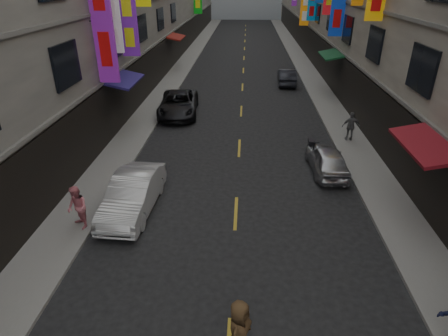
# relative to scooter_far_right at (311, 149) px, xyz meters

# --- Properties ---
(sidewalk_left) EXTENTS (2.00, 90.00, 0.12)m
(sidewalk_left) POSITION_rel_scooter_far_right_xyz_m (-9.54, 18.92, -0.38)
(sidewalk_left) COLOR slate
(sidewalk_left) RESTS_ON ground
(sidewalk_right) EXTENTS (2.00, 90.00, 0.12)m
(sidewalk_right) POSITION_rel_scooter_far_right_xyz_m (2.46, 18.92, -0.38)
(sidewalk_right) COLOR slate
(sidewalk_right) RESTS_ON ground
(street_awnings) EXTENTS (13.99, 35.20, 0.41)m
(street_awnings) POSITION_rel_scooter_far_right_xyz_m (-4.80, 2.92, 2.56)
(street_awnings) COLOR #16551D
(street_awnings) RESTS_ON ground
(lane_markings) EXTENTS (0.12, 80.20, 0.01)m
(lane_markings) POSITION_rel_scooter_far_right_xyz_m (-3.54, 15.92, -0.44)
(lane_markings) COLOR gold
(lane_markings) RESTS_ON ground
(scooter_far_right) EXTENTS (0.50, 1.80, 1.14)m
(scooter_far_right) POSITION_rel_scooter_far_right_xyz_m (0.00, 0.00, 0.00)
(scooter_far_right) COLOR black
(scooter_far_right) RESTS_ON ground
(car_left_mid) EXTENTS (1.68, 4.35, 1.41)m
(car_left_mid) POSITION_rel_scooter_far_right_xyz_m (-7.41, -5.09, 0.26)
(car_left_mid) COLOR silver
(car_left_mid) RESTS_ON ground
(car_left_far) EXTENTS (2.71, 5.23, 1.41)m
(car_left_far) POSITION_rel_scooter_far_right_xyz_m (-7.54, 6.01, 0.26)
(car_left_far) COLOR black
(car_left_far) RESTS_ON ground
(car_right_mid) EXTENTS (1.62, 3.64, 1.21)m
(car_right_mid) POSITION_rel_scooter_far_right_xyz_m (0.46, -1.49, 0.16)
(car_right_mid) COLOR silver
(car_right_mid) RESTS_ON ground
(car_right_far) EXTENTS (1.45, 3.88, 1.27)m
(car_right_far) POSITION_rel_scooter_far_right_xyz_m (0.05, 13.98, 0.19)
(car_right_far) COLOR #25262C
(car_right_far) RESTS_ON ground
(pedestrian_lfar) EXTENTS (0.92, 0.92, 1.59)m
(pedestrian_lfar) POSITION_rel_scooter_far_right_xyz_m (-8.94, -6.44, 0.47)
(pedestrian_lfar) COLOR #DB747F
(pedestrian_lfar) RESTS_ON sidewalk_left
(pedestrian_rfar) EXTENTS (0.92, 0.53, 1.56)m
(pedestrian_rfar) POSITION_rel_scooter_far_right_xyz_m (2.32, 2.06, 0.46)
(pedestrian_rfar) COLOR slate
(pedestrian_rfar) RESTS_ON sidewalk_right
(pedestrian_crossing) EXTENTS (0.83, 0.97, 1.69)m
(pedestrian_crossing) POSITION_rel_scooter_far_right_xyz_m (-3.30, -11.05, 0.40)
(pedestrian_crossing) COLOR #4B351E
(pedestrian_crossing) RESTS_ON ground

